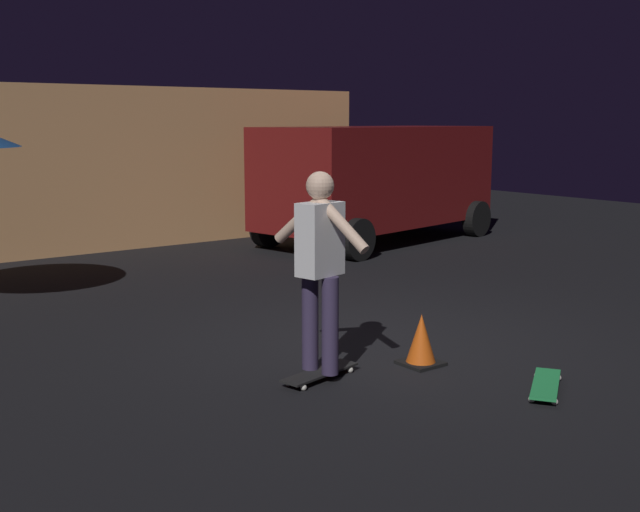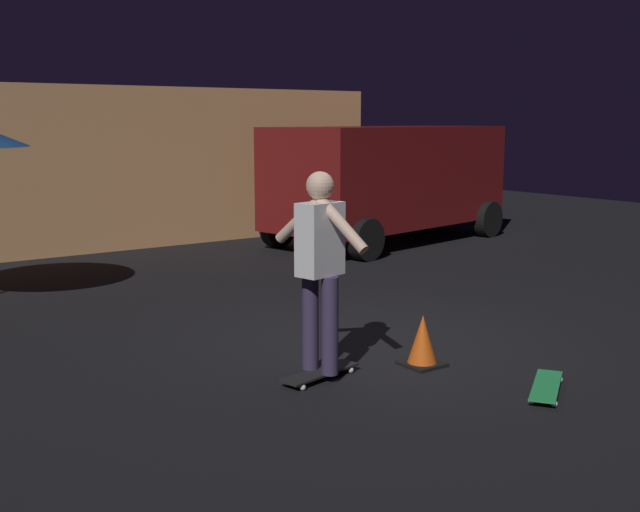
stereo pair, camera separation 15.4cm
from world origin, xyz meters
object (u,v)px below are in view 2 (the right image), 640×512
object	(u,v)px
skateboard_ridden	(320,373)
parked_van	(388,176)
skateboard_spare	(546,386)
skater	(320,258)
traffic_cone	(423,342)

from	to	relation	value
skateboard_ridden	parked_van	bearing A→B (deg)	45.40
parked_van	skateboard_spare	world-z (taller)	parked_van
skater	parked_van	bearing A→B (deg)	45.40
skateboard_ridden	traffic_cone	xyz separation A→B (m)	(0.95, -0.22, 0.16)
parked_van	skateboard_ridden	size ratio (longest dim) A/B	6.06
skateboard_ridden	skater	distance (m)	0.98
skateboard_ridden	traffic_cone	world-z (taller)	traffic_cone
skateboard_ridden	skater	world-z (taller)	skater
skateboard_ridden	traffic_cone	bearing A→B (deg)	-13.01
parked_van	traffic_cone	size ratio (longest dim) A/B	10.60
skateboard_spare	skater	xyz separation A→B (m)	(-1.27, 1.32, 0.98)
skateboard_spare	skater	size ratio (longest dim) A/B	0.45
skateboard_spare	traffic_cone	xyz separation A→B (m)	(-0.31, 1.10, 0.16)
skateboard_ridden	skater	size ratio (longest dim) A/B	0.48
skateboard_spare	skater	distance (m)	2.08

